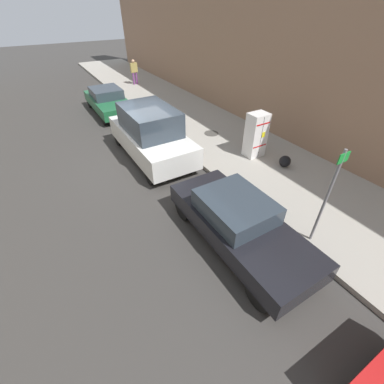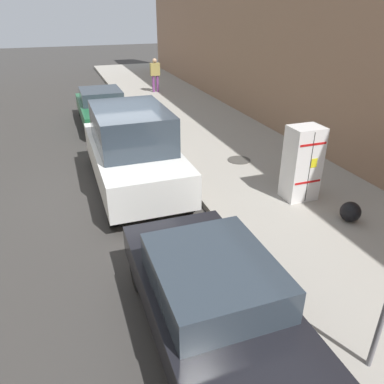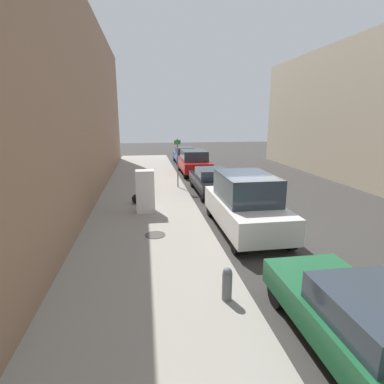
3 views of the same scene
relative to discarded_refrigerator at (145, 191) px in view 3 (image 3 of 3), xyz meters
name	(u,v)px [view 3 (image 3 of 3)]	position (x,y,z in m)	size (l,w,h in m)	color
ground_plane	(254,228)	(4.03, -2.19, -1.06)	(80.00, 80.00, 0.00)	#383533
sidewalk_slab	(147,232)	(0.00, -2.19, -0.98)	(4.60, 44.00, 0.16)	#9E998E
building_facade_near	(36,98)	(-3.18, -2.19, 3.61)	(1.76, 39.60, 9.34)	#937056
discarded_refrigerator	(145,191)	(0.00, 0.00, 0.00)	(0.77, 0.62, 1.80)	white
manhole_cover	(155,235)	(0.29, -2.69, -0.89)	(0.70, 0.70, 0.02)	#47443F
street_sign_post	(178,161)	(1.87, 4.46, 0.64)	(0.36, 0.07, 2.77)	slate
fire_hydrant	(227,283)	(1.72, -6.70, -0.51)	(0.22, 0.22, 0.77)	slate
trash_bag	(137,199)	(-0.42, 1.35, -0.68)	(0.45, 0.45, 0.45)	black
parked_sedan_green	(367,327)	(3.60, -8.60, -0.36)	(1.80, 4.48, 1.37)	#1E6038
parked_van_white	(245,203)	(3.60, -2.34, -0.02)	(2.03, 4.83, 2.13)	silver
parked_sedan_dark	(211,180)	(3.60, 3.35, -0.33)	(1.79, 4.54, 1.40)	black
parked_suv_red	(194,162)	(3.60, 9.32, -0.16)	(1.98, 4.55, 1.74)	red
parked_hatchback_blue	(184,155)	(3.60, 14.83, -0.32)	(1.74, 4.10, 1.45)	#23479E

